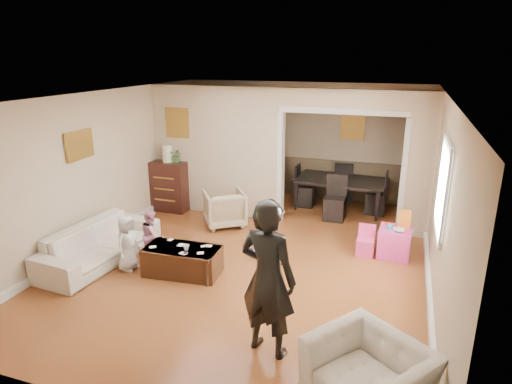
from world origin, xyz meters
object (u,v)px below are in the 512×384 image
at_px(dresser, 170,186).
at_px(dining_table, 340,194).
at_px(coffee_cup, 186,247).
at_px(adult_person, 268,278).
at_px(armchair_back, 224,208).
at_px(child_toddler, 264,241).
at_px(armchair_front, 368,377).
at_px(play_table, 394,242).
at_px(child_kneel_b, 152,235).
at_px(coffee_table, 183,261).
at_px(sofa, 100,244).
at_px(table_lamp, 168,153).
at_px(child_kneel_a, 127,243).
at_px(cyan_cup, 389,227).

bearing_deg(dresser, dining_table, 19.51).
distance_m(coffee_cup, adult_person, 2.13).
height_order(dresser, coffee_cup, dresser).
xyz_separation_m(armchair_back, child_toddler, (1.22, -1.29, 0.03)).
bearing_deg(adult_person, armchair_front, 169.64).
bearing_deg(play_table, child_kneel_b, -159.79).
xyz_separation_m(dresser, coffee_table, (1.60, -2.47, -0.32)).
relative_size(sofa, armchair_front, 2.06).
bearing_deg(armchair_back, sofa, 23.98).
bearing_deg(table_lamp, child_kneel_a, -74.04).
relative_size(armchair_front, coffee_cup, 11.23).
distance_m(cyan_cup, dining_table, 2.35).
height_order(adult_person, child_kneel_b, adult_person).
bearing_deg(child_kneel_b, table_lamp, -3.06).
bearing_deg(child_kneel_a, dresser, 20.40).
distance_m(sofa, dining_table, 4.94).
distance_m(armchair_back, dresser, 1.50).
bearing_deg(adult_person, play_table, -99.89).
distance_m(adult_person, child_kneel_a, 2.89).
height_order(armchair_back, child_kneel_b, child_kneel_b).
distance_m(dresser, child_kneel_a, 2.73).
height_order(dresser, play_table, dresser).
distance_m(sofa, coffee_table, 1.44).
bearing_deg(armchair_back, dining_table, -175.31).
xyz_separation_m(sofa, adult_person, (3.19, -1.26, 0.59)).
distance_m(table_lamp, child_kneel_b, 2.49).
distance_m(dining_table, child_kneel_b, 4.20).
height_order(coffee_cup, dining_table, dining_table).
distance_m(dresser, child_toddler, 3.16).
height_order(coffee_cup, child_toddler, child_toddler).
bearing_deg(cyan_cup, child_kneel_b, -159.98).
bearing_deg(cyan_cup, play_table, 26.57).
bearing_deg(sofa, armchair_back, -26.13).
bearing_deg(adult_person, table_lamp, -35.69).
bearing_deg(coffee_cup, child_kneel_a, -173.99).
bearing_deg(armchair_front, adult_person, -168.17).
bearing_deg(coffee_table, coffee_cup, -26.57).
xyz_separation_m(cyan_cup, child_kneel_b, (-3.60, -1.31, -0.11)).
xyz_separation_m(coffee_cup, child_kneel_a, (-0.95, -0.10, -0.03)).
bearing_deg(cyan_cup, adult_person, -111.33).
relative_size(armchair_front, child_toddler, 1.34).
relative_size(dresser, dining_table, 0.56).
xyz_separation_m(dresser, child_kneel_b, (0.90, -2.17, -0.11)).
distance_m(sofa, table_lamp, 2.70).
distance_m(child_kneel_a, child_toddler, 2.10).
xyz_separation_m(armchair_front, coffee_table, (-2.89, 1.80, -0.12)).
bearing_deg(cyan_cup, child_toddler, -155.01).
xyz_separation_m(table_lamp, coffee_cup, (1.70, -2.52, -0.77)).
bearing_deg(cyan_cup, child_kneel_a, -154.83).
relative_size(coffee_table, dining_table, 0.60).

